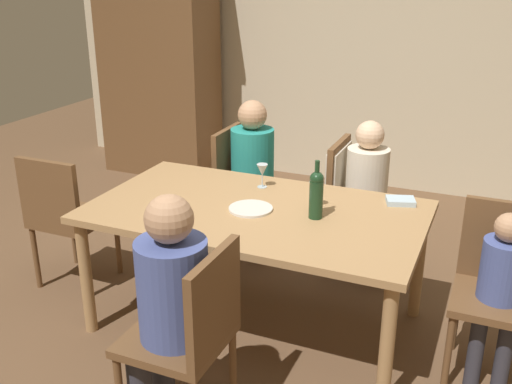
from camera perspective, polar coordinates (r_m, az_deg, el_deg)
The scene contains 19 objects.
ground_plane at distance 3.71m, azimuth 0.00°, elevation -12.29°, with size 10.00×10.00×0.00m, color brown.
rear_room_partition at distance 5.75m, azimuth 11.14°, elevation 13.80°, with size 6.40×0.12×2.70m, color beige.
armoire_cabinet at distance 6.15m, azimuth -9.26°, elevation 11.98°, with size 1.18×0.62×2.18m.
dining_table at distance 3.38m, azimuth 0.00°, elevation -2.77°, with size 1.87×1.07×0.75m.
chair_far_right at distance 4.13m, azimuth 8.82°, elevation 0.35°, with size 0.46×0.44×0.92m.
chair_far_left at distance 4.40m, azimuth -1.38°, elevation 1.07°, with size 0.44×0.44×0.92m.
chair_near at distance 2.70m, azimuth -6.12°, elevation -12.94°, with size 0.44×0.44×0.92m.
chair_right_end at distance 3.30m, azimuth 22.35°, elevation -7.82°, with size 0.44×0.44×0.92m.
chair_left_end at distance 4.04m, azimuth -17.92°, elevation -1.89°, with size 0.44×0.44×0.92m.
person_woman_host at distance 4.09m, azimuth 10.86°, elevation 0.53°, with size 0.33×0.28×1.08m.
person_man_bearded at distance 4.32m, azimuth -0.03°, elevation 2.45°, with size 0.36×0.31×1.14m.
person_man_guest at distance 2.68m, azimuth -8.38°, elevation -10.02°, with size 0.36×0.31×1.15m.
person_child_small at distance 3.18m, azimuth 22.34°, elevation -8.30°, with size 0.22×0.25×0.94m.
wine_bottle_tall_green at distance 3.20m, azimuth 5.79°, elevation -0.10°, with size 0.08×0.08×0.33m.
wine_glass_near_left at distance 3.64m, azimuth 0.60°, elevation 2.04°, with size 0.07×0.07×0.15m.
wine_glass_centre at distance 3.36m, azimuth 5.67°, elevation 0.25°, with size 0.07×0.07×0.15m.
dinner_plate_host at distance 3.34m, azimuth -0.51°, elevation -1.61°, with size 0.25×0.25×0.01m, color silver.
dinner_plate_guest_left at distance 3.34m, azimuth -8.49°, elevation -1.81°, with size 0.23×0.23×0.01m, color white.
folded_napkin at distance 3.52m, azimuth 13.67°, elevation -0.84°, with size 0.16×0.12×0.03m, color #ADC6D6.
Camera 1 is at (1.22, -2.84, 2.04)m, focal length 41.78 mm.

